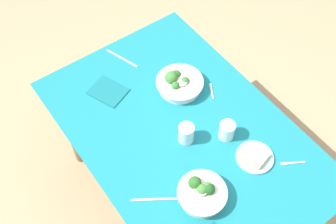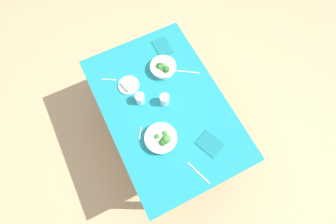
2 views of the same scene
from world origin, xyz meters
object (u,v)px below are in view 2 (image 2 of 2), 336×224
object	(u,v)px
napkin_folded_lower	(163,47)
broccoli_bowl_far	(161,139)
table_knife_right	(199,173)
fork_by_near_bowl	(140,134)
bread_side_plate	(129,85)
water_glass_side	(164,100)
broccoli_bowl_near	(163,68)
fork_by_far_bowl	(110,80)
table_knife_left	(187,72)
napkin_folded_upper	(210,144)
water_glass_center	(140,99)

from	to	relation	value
napkin_folded_lower	broccoli_bowl_far	bearing A→B (deg)	153.22
table_knife_right	fork_by_near_bowl	bearing A→B (deg)	-169.47
napkin_folded_lower	bread_side_plate	bearing A→B (deg)	117.38
water_glass_side	broccoli_bowl_near	bearing A→B (deg)	-24.18
water_glass_side	fork_by_near_bowl	world-z (taller)	water_glass_side
napkin_folded_lower	broccoli_bowl_near	bearing A→B (deg)	154.90
bread_side_plate	broccoli_bowl_near	bearing A→B (deg)	-88.96
fork_by_near_bowl	table_knife_right	distance (m)	0.52
broccoli_bowl_far	fork_by_far_bowl	distance (m)	0.67
fork_by_near_bowl	table_knife_left	xyz separation A→B (m)	(0.32, -0.57, -0.00)
table_knife_right	napkin_folded_upper	distance (m)	0.23
broccoli_bowl_near	table_knife_left	distance (m)	0.20
broccoli_bowl_near	table_knife_right	distance (m)	0.89
table_knife_left	napkin_folded_lower	world-z (taller)	napkin_folded_lower
broccoli_bowl_near	water_glass_side	xyz separation A→B (m)	(-0.27, 0.12, 0.01)
water_glass_center	fork_by_far_bowl	bearing A→B (deg)	26.84
water_glass_side	fork_by_far_bowl	distance (m)	0.49
bread_side_plate	fork_by_far_bowl	xyz separation A→B (m)	(0.12, 0.12, -0.01)
fork_by_near_bowl	broccoli_bowl_far	bearing A→B (deg)	77.48
water_glass_side	napkin_folded_upper	bearing A→B (deg)	-161.92
broccoli_bowl_far	napkin_folded_lower	bearing A→B (deg)	-26.78
broccoli_bowl_far	table_knife_left	world-z (taller)	broccoli_bowl_far
broccoli_bowl_near	napkin_folded_lower	size ratio (longest dim) A/B	1.18
water_glass_side	table_knife_left	size ratio (longest dim) A/B	0.48
table_knife_left	table_knife_right	distance (m)	0.83
bread_side_plate	table_knife_right	xyz separation A→B (m)	(-0.87, -0.16, -0.01)
table_knife_left	table_knife_right	xyz separation A→B (m)	(-0.77, 0.32, 0.00)
water_glass_center	fork_by_near_bowl	world-z (taller)	water_glass_center
bread_side_plate	fork_by_near_bowl	distance (m)	0.43
table_knife_right	napkin_folded_lower	xyz separation A→B (m)	(1.08, -0.25, 0.00)
water_glass_center	water_glass_side	world-z (taller)	water_glass_side
broccoli_bowl_far	fork_by_far_bowl	xyz separation A→B (m)	(0.65, 0.15, -0.03)
water_glass_center	fork_by_near_bowl	distance (m)	0.28
broccoli_bowl_far	napkin_folded_lower	distance (m)	0.83
broccoli_bowl_near	table_knife_left	world-z (taller)	broccoli_bowl_near
table_knife_right	table_knife_left	bearing A→B (deg)	138.78
water_glass_center	broccoli_bowl_near	bearing A→B (deg)	-58.58
fork_by_far_bowl	napkin_folded_upper	distance (m)	0.95
water_glass_side	fork_by_near_bowl	distance (m)	0.32
water_glass_side	water_glass_center	bearing A→B (deg)	59.64
broccoli_bowl_far	broccoli_bowl_near	bearing A→B (deg)	-27.42
bread_side_plate	table_knife_left	world-z (taller)	bread_side_plate
fork_by_far_bowl	table_knife_left	world-z (taller)	same
water_glass_side	fork_by_far_bowl	size ratio (longest dim) A/B	0.96
bread_side_plate	fork_by_near_bowl	size ratio (longest dim) A/B	1.89
broccoli_bowl_far	water_glass_side	distance (m)	0.31
fork_by_far_bowl	fork_by_near_bowl	world-z (taller)	same
water_glass_center	fork_by_far_bowl	distance (m)	0.32
fork_by_near_bowl	napkin_folded_upper	xyz separation A→B (m)	(-0.30, -0.43, 0.00)
broccoli_bowl_far	broccoli_bowl_near	distance (m)	0.60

